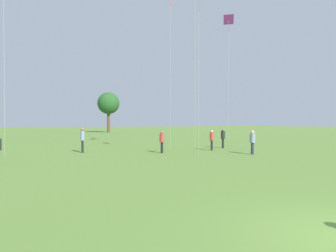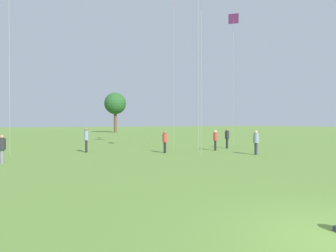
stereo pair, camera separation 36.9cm
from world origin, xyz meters
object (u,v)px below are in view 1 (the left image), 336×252
at_px(person_standing_3, 252,140).
at_px(person_standing_6, 212,138).
at_px(person_standing_1, 223,137).
at_px(distant_tree_0, 108,104).
at_px(kite_7, 229,24).
at_px(person_standing_5, 82,137).
at_px(person_standing_0, 162,140).

height_order(person_standing_3, person_standing_6, person_standing_3).
distance_m(person_standing_1, distant_tree_0, 41.93).
bearing_deg(person_standing_6, distant_tree_0, -122.00).
xyz_separation_m(person_standing_1, person_standing_6, (-2.01, -1.07, -0.04)).
bearing_deg(person_standing_1, kite_7, 34.09).
relative_size(person_standing_5, person_standing_6, 1.14).
xyz_separation_m(person_standing_5, person_standing_6, (9.48, -3.03, -0.16)).
relative_size(kite_7, distant_tree_0, 1.45).
relative_size(person_standing_3, kite_7, 0.13).
xyz_separation_m(person_standing_3, person_standing_6, (-0.94, 3.45, -0.01)).
height_order(person_standing_3, distant_tree_0, distant_tree_0).
relative_size(person_standing_0, person_standing_3, 0.96).
xyz_separation_m(person_standing_5, distant_tree_0, (12.08, 39.59, 5.51)).
bearing_deg(person_standing_6, person_standing_1, 179.68).
height_order(person_standing_5, kite_7, kite_7).
distance_m(person_standing_3, distant_tree_0, 46.45).
bearing_deg(kite_7, person_standing_3, 143.75).
distance_m(person_standing_1, kite_7, 12.48).
height_order(person_standing_0, kite_7, kite_7).
distance_m(person_standing_1, person_standing_5, 11.65).
bearing_deg(distant_tree_0, person_standing_3, -92.07).
relative_size(person_standing_3, person_standing_6, 1.03).
bearing_deg(person_standing_6, person_standing_5, -46.22).
distance_m(person_standing_1, person_standing_3, 4.65).
distance_m(person_standing_0, person_standing_3, 6.41).
bearing_deg(distant_tree_0, person_standing_0, -99.29).
xyz_separation_m(person_standing_1, person_standing_3, (-1.07, -4.52, -0.02)).
relative_size(person_standing_1, person_standing_3, 1.02).
bearing_deg(person_standing_6, person_standing_3, 76.72).
xyz_separation_m(person_standing_0, person_standing_5, (-5.13, 2.85, 0.18)).
bearing_deg(person_standing_0, person_standing_3, -102.08).
bearing_deg(distant_tree_0, person_standing_5, -106.97).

